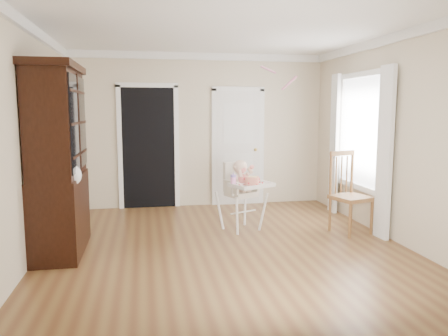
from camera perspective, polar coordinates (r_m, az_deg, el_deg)
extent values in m
plane|color=brown|center=(5.60, 0.15, -10.30)|extent=(5.00, 5.00, 0.00)
plane|color=white|center=(5.41, 0.16, 18.03)|extent=(5.00, 5.00, 0.00)
plane|color=beige|center=(7.81, -3.23, 4.89)|extent=(4.50, 0.00, 4.50)
plane|color=beige|center=(5.40, -24.05, 3.00)|extent=(0.00, 5.00, 5.00)
plane|color=beige|center=(6.16, 21.24, 3.64)|extent=(0.00, 5.00, 5.00)
cube|color=black|center=(7.75, -9.82, 2.55)|extent=(0.90, 0.03, 2.10)
cube|color=white|center=(7.76, -13.44, 2.45)|extent=(0.08, 0.05, 2.18)
cube|color=white|center=(7.77, -6.20, 2.62)|extent=(0.08, 0.05, 2.18)
cube|color=white|center=(7.73, -10.00, 10.62)|extent=(1.06, 0.05, 0.08)
cube|color=white|center=(7.92, 1.85, 2.58)|extent=(0.80, 0.05, 2.05)
cube|color=white|center=(7.85, -1.31, 2.53)|extent=(0.08, 0.05, 2.13)
cube|color=white|center=(8.03, 4.91, 2.63)|extent=(0.08, 0.05, 2.13)
sphere|color=gold|center=(7.96, 4.15, 2.41)|extent=(0.06, 0.06, 0.06)
cube|color=white|center=(6.84, 17.61, 4.57)|extent=(0.02, 1.20, 1.60)
cube|color=white|center=(6.84, 17.74, 11.61)|extent=(0.06, 1.36, 0.08)
cube|color=white|center=(6.14, 20.25, 1.81)|extent=(0.08, 0.28, 2.30)
cube|color=white|center=(7.52, 14.21, 3.04)|extent=(0.08, 0.28, 2.30)
cylinder|color=white|center=(6.01, 1.72, -6.40)|extent=(0.09, 0.15, 0.58)
cylinder|color=white|center=(6.29, 5.13, -5.79)|extent=(0.15, 0.09, 0.58)
cylinder|color=white|center=(6.35, -0.57, -5.64)|extent=(0.15, 0.09, 0.58)
cylinder|color=white|center=(6.61, 2.76, -5.11)|extent=(0.09, 0.15, 0.58)
cylinder|color=white|center=(6.27, 2.53, -5.76)|extent=(0.41, 0.20, 0.02)
cube|color=white|center=(6.26, 2.28, -3.36)|extent=(0.48, 0.47, 0.08)
cube|color=white|center=(6.13, 0.91, -2.49)|extent=(0.17, 0.31, 0.17)
cube|color=white|center=(6.35, 3.61, -2.15)|extent=(0.17, 0.31, 0.17)
cube|color=white|center=(6.35, 1.40, -1.08)|extent=(0.36, 0.20, 0.42)
cube|color=white|center=(6.05, 3.61, -2.31)|extent=(0.65, 0.57, 0.03)
cube|color=white|center=(5.90, 4.74, -2.38)|extent=(0.50, 0.25, 0.04)
ellipsoid|color=beige|center=(6.25, 2.13, -1.95)|extent=(0.28, 0.26, 0.28)
sphere|color=beige|center=(6.22, 2.14, 0.15)|extent=(0.26, 0.26, 0.20)
sphere|color=red|center=(6.20, 2.45, -1.48)|extent=(0.14, 0.14, 0.14)
sphere|color=red|center=(6.14, 2.41, -0.38)|extent=(0.07, 0.07, 0.07)
sphere|color=red|center=(6.25, 3.66, 0.13)|extent=(0.07, 0.07, 0.07)
cylinder|color=silver|center=(6.02, 3.67, -2.20)|extent=(0.25, 0.25, 0.01)
cylinder|color=red|center=(6.01, 3.67, -1.66)|extent=(0.20, 0.20, 0.11)
cylinder|color=#F2E08C|center=(6.00, 3.94, -1.21)|extent=(0.09, 0.09, 0.02)
cylinder|color=#FE9BDE|center=(5.98, 1.22, -1.72)|extent=(0.07, 0.07, 0.11)
cylinder|color=#8D6FC3|center=(5.97, 1.23, -1.04)|extent=(0.08, 0.08, 0.03)
cone|color=#8D6FC3|center=(5.96, 1.23, -0.69)|extent=(0.02, 0.02, 0.04)
cube|color=black|center=(5.67, -20.53, -5.63)|extent=(0.52, 1.25, 0.94)
cube|color=black|center=(5.53, -21.06, 5.50)|extent=(0.48, 1.25, 1.25)
cube|color=black|center=(5.18, -18.96, 5.49)|extent=(0.02, 0.54, 1.10)
cube|color=black|center=(5.80, -18.05, 5.72)|extent=(0.02, 0.54, 1.10)
cube|color=black|center=(5.55, -21.39, 12.19)|extent=(0.56, 1.34, 0.08)
ellipsoid|color=white|center=(5.18, -19.22, -0.90)|extent=(0.21, 0.17, 0.23)
cube|color=brown|center=(6.37, 16.28, -3.77)|extent=(0.58, 0.58, 0.06)
cylinder|color=brown|center=(6.14, 16.13, -6.55)|extent=(0.04, 0.04, 0.50)
cylinder|color=brown|center=(6.42, 18.72, -6.05)|extent=(0.04, 0.04, 0.50)
cylinder|color=brown|center=(6.43, 13.67, -5.84)|extent=(0.04, 0.04, 0.50)
cylinder|color=brown|center=(6.69, 16.25, -5.39)|extent=(0.04, 0.04, 0.50)
cylinder|color=brown|center=(6.33, 13.76, -0.79)|extent=(0.04, 0.04, 0.64)
cylinder|color=brown|center=(6.60, 16.37, -0.54)|extent=(0.04, 0.04, 0.64)
cube|color=brown|center=(6.43, 15.18, 1.88)|extent=(0.42, 0.17, 0.07)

